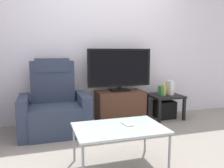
% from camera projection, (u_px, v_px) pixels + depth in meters
% --- Properties ---
extents(ground_plane, '(6.40, 6.40, 0.00)m').
position_uv_depth(ground_plane, '(131.00, 140.00, 3.10)').
color(ground_plane, gray).
extents(wall_back, '(6.40, 0.06, 2.60)m').
position_uv_depth(wall_back, '(107.00, 45.00, 3.99)').
color(wall_back, silver).
rests_on(wall_back, ground).
extents(tv_stand, '(0.79, 0.44, 0.52)m').
position_uv_depth(tv_stand, '(120.00, 106.00, 3.91)').
color(tv_stand, '#4C2D1E').
rests_on(tv_stand, ground).
extents(television, '(1.09, 0.20, 0.71)m').
position_uv_depth(television, '(120.00, 69.00, 3.84)').
color(television, black).
rests_on(television, tv_stand).
extents(recliner_armchair, '(0.98, 0.78, 1.08)m').
position_uv_depth(recliner_armchair, '(54.00, 107.00, 3.38)').
color(recliner_armchair, '#2D384C').
rests_on(recliner_armchair, ground).
extents(side_table, '(0.54, 0.54, 0.42)m').
position_uv_depth(side_table, '(165.00, 98.00, 4.10)').
color(side_table, black).
rests_on(side_table, ground).
extents(subwoofer_box, '(0.31, 0.31, 0.31)m').
position_uv_depth(subwoofer_box, '(165.00, 109.00, 4.13)').
color(subwoofer_box, black).
rests_on(subwoofer_box, ground).
extents(book_leftmost, '(0.05, 0.13, 0.16)m').
position_uv_depth(book_leftmost, '(161.00, 91.00, 4.03)').
color(book_leftmost, '#388C4C').
rests_on(book_leftmost, side_table).
extents(book_middle, '(0.05, 0.11, 0.18)m').
position_uv_depth(book_middle, '(164.00, 90.00, 4.05)').
color(book_middle, gold).
rests_on(book_middle, side_table).
extents(game_console, '(0.07, 0.20, 0.25)m').
position_uv_depth(game_console, '(169.00, 88.00, 4.11)').
color(game_console, white).
rests_on(game_console, side_table).
extents(coffee_table, '(0.90, 0.60, 0.43)m').
position_uv_depth(coffee_table, '(119.00, 130.00, 2.32)').
color(coffee_table, '#B2C6C1').
rests_on(coffee_table, ground).
extents(cell_phone, '(0.09, 0.16, 0.01)m').
position_uv_depth(cell_phone, '(127.00, 124.00, 2.39)').
color(cell_phone, '#B7B7BC').
rests_on(cell_phone, coffee_table).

